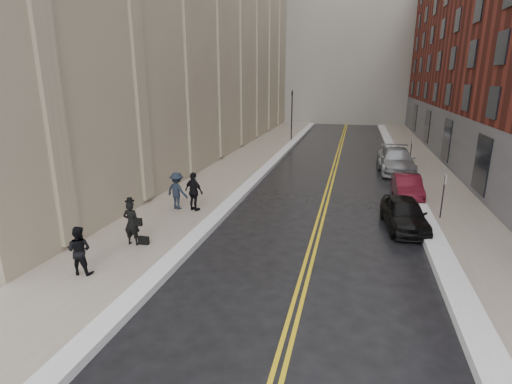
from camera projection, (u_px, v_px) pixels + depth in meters
The scene contains 18 objects.
ground at pixel (223, 283), 12.90m from camera, with size 160.00×160.00×0.00m, color black.
sidewalk_left at pixel (234, 169), 28.85m from camera, with size 4.00×64.00×0.15m, color gray.
sidewalk_right at pixel (435, 180), 25.72m from camera, with size 3.00×64.00×0.15m, color gray.
lane_stripe_a at pixel (331, 175), 27.28m from camera, with size 0.12×64.00×0.01m, color gold.
lane_stripe_b at pixel (334, 175), 27.22m from camera, with size 0.12×64.00×0.01m, color gold.
snow_ridge_left at pixel (265, 170), 28.31m from camera, with size 0.70×60.80×0.26m, color white.
snow_ridge_right at pixel (404, 177), 26.13m from camera, with size 0.85×60.80×0.30m, color white.
traffic_signal at pixel (292, 112), 40.65m from camera, with size 0.18×0.15×5.20m.
parking_sign_near at pixel (443, 193), 18.16m from camera, with size 0.06×0.35×2.23m.
parking_sign_far at pixel (411, 149), 29.36m from camera, with size 0.06×0.35×2.23m.
car_black at pixel (404, 214), 17.42m from camera, with size 1.63×4.04×1.38m, color black.
car_maroon at pixel (407, 187), 21.93m from camera, with size 1.35×3.88×1.28m, color #4B0D18.
car_silver_near at pixel (397, 160), 28.07m from camera, with size 2.26×5.57×1.62m, color #94969B.
car_silver_far at pixel (393, 158), 29.71m from camera, with size 2.22×4.81×1.34m, color #9B9FA3.
pedestrian_main at pixel (132, 223), 15.30m from camera, with size 0.64×0.42×1.76m, color black.
pedestrian_a at pixel (79, 250), 13.01m from camera, with size 0.80×0.63×1.65m, color black.
pedestrian_b at pixel (177, 191), 19.54m from camera, with size 1.19×0.68×1.84m, color black.
pedestrian_c at pixel (194, 192), 19.26m from camera, with size 1.12×0.47×1.91m, color black.
Camera 1 is at (3.82, -11.00, 6.38)m, focal length 28.00 mm.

